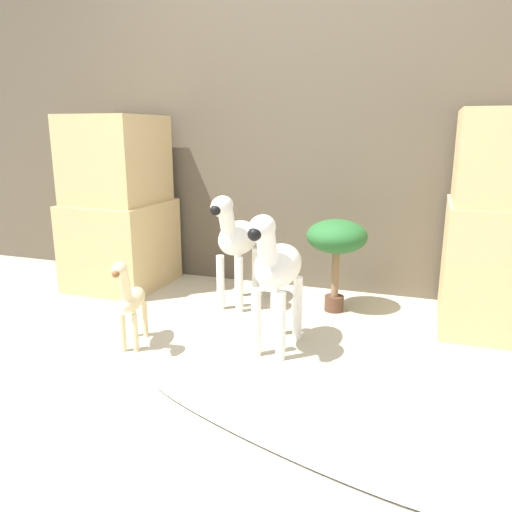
{
  "coord_description": "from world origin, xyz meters",
  "views": [
    {
      "loc": [
        0.81,
        -1.83,
        1.07
      ],
      "look_at": [
        -0.07,
        0.7,
        0.39
      ],
      "focal_mm": 35.0,
      "sensor_mm": 36.0,
      "label": 1
    }
  ],
  "objects_px": {
    "zebra_right": "(276,267)",
    "zebra_left": "(236,238)",
    "potted_palm_front": "(337,240)",
    "surfboard": "(276,433)",
    "giraffe_figurine": "(131,298)"
  },
  "relations": [
    {
      "from": "zebra_left",
      "to": "giraffe_figurine",
      "type": "height_order",
      "value": "zebra_left"
    },
    {
      "from": "zebra_left",
      "to": "giraffe_figurine",
      "type": "relative_size",
      "value": 1.48
    },
    {
      "from": "zebra_left",
      "to": "giraffe_figurine",
      "type": "xyz_separation_m",
      "value": [
        -0.27,
        -0.75,
        -0.17
      ]
    },
    {
      "from": "potted_palm_front",
      "to": "surfboard",
      "type": "distance_m",
      "value": 1.42
    },
    {
      "from": "zebra_right",
      "to": "potted_palm_front",
      "type": "height_order",
      "value": "zebra_right"
    },
    {
      "from": "potted_palm_front",
      "to": "surfboard",
      "type": "relative_size",
      "value": 0.42
    },
    {
      "from": "zebra_left",
      "to": "potted_palm_front",
      "type": "xyz_separation_m",
      "value": [
        0.6,
        0.11,
        0.01
      ]
    },
    {
      "from": "zebra_right",
      "to": "potted_palm_front",
      "type": "distance_m",
      "value": 0.67
    },
    {
      "from": "giraffe_figurine",
      "to": "potted_palm_front",
      "type": "xyz_separation_m",
      "value": [
        0.87,
        0.85,
        0.18
      ]
    },
    {
      "from": "zebra_right",
      "to": "surfboard",
      "type": "relative_size",
      "value": 0.53
    },
    {
      "from": "giraffe_figurine",
      "to": "zebra_right",
      "type": "bearing_deg",
      "value": 16.22
    },
    {
      "from": "zebra_left",
      "to": "surfboard",
      "type": "relative_size",
      "value": 0.53
    },
    {
      "from": "zebra_right",
      "to": "zebra_left",
      "type": "distance_m",
      "value": 0.69
    },
    {
      "from": "zebra_left",
      "to": "surfboard",
      "type": "height_order",
      "value": "zebra_left"
    },
    {
      "from": "zebra_right",
      "to": "potted_palm_front",
      "type": "bearing_deg",
      "value": 74.87
    }
  ]
}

